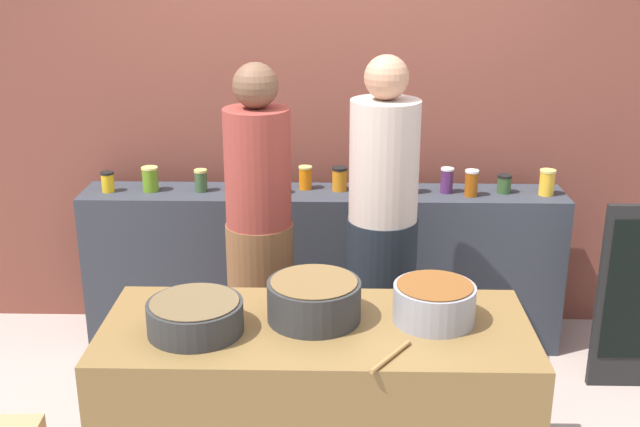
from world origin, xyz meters
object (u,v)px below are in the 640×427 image
preserve_jar_9 (390,182)px  cooking_pot_left (195,317)px  preserve_jar_14 (547,182)px  wooden_spoon (391,357)px  preserve_jar_8 (372,183)px  cooking_pot_center (314,300)px  cook_with_tongs (260,251)px  cook_in_cap (382,249)px  cooking_pot_right (434,303)px  preserve_jar_3 (234,181)px  preserve_jar_13 (504,184)px  preserve_jar_10 (411,180)px  preserve_jar_2 (201,180)px  preserve_jar_6 (305,178)px  preserve_jar_4 (254,180)px  preserve_jar_5 (277,183)px  preserve_jar_7 (340,179)px  preserve_jar_12 (471,183)px  preserve_jar_11 (447,180)px  preserve_jar_0 (108,182)px  preserve_jar_1 (150,179)px

preserve_jar_9 → cooking_pot_left: 1.71m
preserve_jar_14 → wooden_spoon: preserve_jar_14 is taller
preserve_jar_8 → cooking_pot_center: size_ratio=0.28×
cook_with_tongs → cook_in_cap: 0.61m
cooking_pot_right → wooden_spoon: (-0.19, -0.31, -0.07)m
preserve_jar_3 → preserve_jar_14: size_ratio=0.80×
preserve_jar_13 → cooking_pot_left: 2.08m
preserve_jar_13 → preserve_jar_10: bearing=-178.2°
cooking_pot_left → preserve_jar_9: bearing=60.4°
preserve_jar_2 → preserve_jar_6: 0.58m
cooking_pot_center → cooking_pot_right: (0.48, -0.01, -0.00)m
preserve_jar_13 → preserve_jar_4: bearing=178.7°
preserve_jar_13 → cooking_pot_right: (-0.54, -1.36, -0.09)m
preserve_jar_6 → preserve_jar_8: bearing=-8.1°
preserve_jar_10 → preserve_jar_5: bearing=-178.1°
preserve_jar_13 → cooking_pot_center: preserve_jar_13 is taller
preserve_jar_3 → cooking_pot_right: preserve_jar_3 is taller
preserve_jar_5 → preserve_jar_7: bearing=10.5°
preserve_jar_12 → cooking_pot_center: bearing=-122.6°
cook_with_tongs → cooking_pot_center: bearing=-69.3°
cook_in_cap → preserve_jar_2: bearing=150.5°
preserve_jar_10 → preserve_jar_12: bearing=-8.2°
preserve_jar_11 → cook_with_tongs: size_ratio=0.08×
preserve_jar_9 → preserve_jar_10: (0.12, -0.03, 0.02)m
preserve_jar_7 → preserve_jar_12: preserve_jar_12 is taller
preserve_jar_12 → preserve_jar_3: bearing=177.2°
preserve_jar_0 → preserve_jar_6: bearing=4.0°
preserve_jar_4 → wooden_spoon: 1.83m
preserve_jar_5 → preserve_jar_10: bearing=1.9°
cooking_pot_right → wooden_spoon: 0.37m
preserve_jar_6 → cooking_pot_center: size_ratio=0.35×
cooking_pot_left → wooden_spoon: bearing=-14.9°
preserve_jar_0 → cook_with_tongs: size_ratio=0.07×
preserve_jar_8 → preserve_jar_13: 0.73m
preserve_jar_0 → preserve_jar_6: size_ratio=0.87×
preserve_jar_2 → cooking_pot_left: (0.22, -1.46, -0.11)m
preserve_jar_11 → cooking_pot_center: bearing=-117.4°
preserve_jar_2 → preserve_jar_10: (1.17, -0.00, 0.01)m
preserve_jar_0 → preserve_jar_2: bearing=1.9°
preserve_jar_1 → preserve_jar_4: size_ratio=1.22×
cook_in_cap → cooking_pot_right: bearing=-78.3°
preserve_jar_3 → preserve_jar_5: preserve_jar_5 is taller
preserve_jar_3 → preserve_jar_14: preserve_jar_14 is taller
cooking_pot_right → wooden_spoon: size_ratio=1.22×
preserve_jar_5 → cooking_pot_center: (0.24, -1.31, -0.09)m
preserve_jar_2 → preserve_jar_3: (0.18, 0.01, -0.01)m
preserve_jar_8 → preserve_jar_12: (0.54, -0.06, 0.02)m
preserve_jar_1 → preserve_jar_2: size_ratio=1.10×
preserve_jar_10 → preserve_jar_13: size_ratio=1.40×
preserve_jar_6 → preserve_jar_8: preserve_jar_6 is taller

